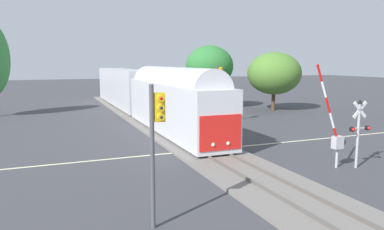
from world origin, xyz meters
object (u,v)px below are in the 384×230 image
(crossing_signal_mast, at_px, (359,126))
(oak_far_right, at_px, (209,66))
(crossing_gate_near, at_px, (336,135))
(maple_right_background, at_px, (274,73))
(commuter_train, at_px, (143,91))
(traffic_signal_far_side, at_px, (219,84))
(traffic_signal_near_left, at_px, (156,133))

(crossing_signal_mast, xyz_separation_m, oak_far_right, (3.32, 27.18, 2.98))
(crossing_gate_near, xyz_separation_m, maple_right_background, (10.98, 22.17, 2.60))
(maple_right_background, bearing_deg, commuter_train, 179.18)
(commuter_train, bearing_deg, traffic_signal_far_side, -51.84)
(crossing_signal_mast, height_order, maple_right_background, maple_right_background)
(crossing_signal_mast, bearing_deg, traffic_signal_far_side, 93.18)
(crossing_signal_mast, bearing_deg, oak_far_right, 83.03)
(crossing_signal_mast, relative_size, oak_far_right, 0.49)
(traffic_signal_far_side, relative_size, oak_far_right, 0.72)
(crossing_gate_near, distance_m, traffic_signal_near_left, 11.99)
(crossing_gate_near, bearing_deg, commuter_train, 103.07)
(traffic_signal_near_left, relative_size, oak_far_right, 0.65)
(traffic_signal_far_side, bearing_deg, crossing_gate_near, -91.00)
(crossing_signal_mast, height_order, traffic_signal_near_left, traffic_signal_near_left)
(oak_far_right, bearing_deg, traffic_signal_near_left, -117.62)
(commuter_train, xyz_separation_m, oak_far_right, (9.68, 4.32, 2.55))
(traffic_signal_far_side, distance_m, maple_right_background, 12.67)
(commuter_train, height_order, traffic_signal_far_side, traffic_signal_far_side)
(traffic_signal_far_side, xyz_separation_m, maple_right_background, (10.71, 6.73, 0.68))
(traffic_signal_far_side, bearing_deg, commuter_train, 128.16)
(traffic_signal_far_side, relative_size, traffic_signal_near_left, 1.11)
(traffic_signal_far_side, height_order, maple_right_background, maple_right_background)
(commuter_train, bearing_deg, oak_far_right, 24.04)
(commuter_train, distance_m, oak_far_right, 10.90)
(commuter_train, height_order, oak_far_right, oak_far_right)
(crossing_gate_near, bearing_deg, traffic_signal_far_side, 89.00)
(crossing_gate_near, height_order, traffic_signal_far_side, crossing_gate_near)
(commuter_train, relative_size, oak_far_right, 5.07)
(traffic_signal_far_side, bearing_deg, traffic_signal_near_left, -121.50)
(crossing_signal_mast, distance_m, traffic_signal_far_side, 15.99)
(crossing_gate_near, height_order, traffic_signal_near_left, crossing_gate_near)
(crossing_gate_near, height_order, maple_right_background, maple_right_background)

